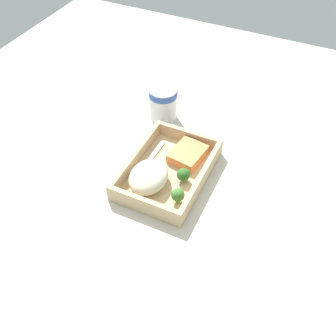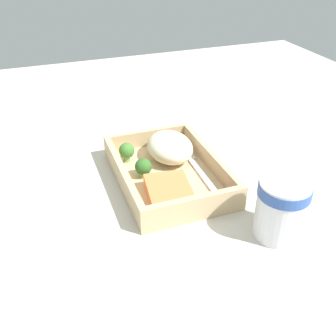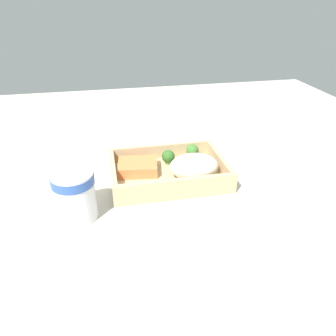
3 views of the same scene
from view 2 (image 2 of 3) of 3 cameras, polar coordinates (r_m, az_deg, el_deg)
ground_plane at (r=75.53cm, az=0.00°, el=-2.37°), size 160.00×160.00×2.00cm
takeout_tray at (r=74.63cm, az=0.00°, el=-1.36°), size 26.30×18.59×1.20cm
tray_rim at (r=73.36cm, az=0.00°, el=0.16°), size 26.30×18.59×3.47cm
salmon_fillet at (r=67.70cm, az=0.08°, el=-3.43°), size 9.92×8.49×2.49cm
mashed_potatoes at (r=78.04cm, az=0.28°, el=3.06°), size 11.17×8.78×5.26cm
broccoli_floret_1 at (r=77.71cm, az=-6.01°, el=2.47°), size 3.08×3.08×3.98cm
broccoli_floret_2 at (r=72.80cm, az=-3.60°, el=0.13°), size 3.17×3.17×3.75cm
fork at (r=75.93cm, az=4.31°, el=-0.08°), size 15.84×2.30×0.44cm
paper_cup at (r=61.99cm, az=16.16°, el=-5.36°), size 7.87×7.87×9.71cm
receipt_slip at (r=71.57cm, az=-15.14°, el=-4.81°), size 13.32×15.69×0.24cm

